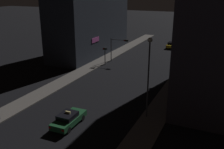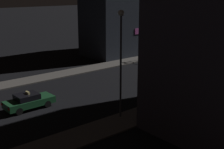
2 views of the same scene
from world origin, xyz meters
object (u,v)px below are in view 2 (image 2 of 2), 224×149
at_px(street_lamp_near_block, 121,49).
at_px(taxi, 29,101).
at_px(traffic_light_left_kerb, 146,46).
at_px(traffic_light_overhead, 166,38).

bearing_deg(street_lamp_near_block, taxi, -144.01).
bearing_deg(street_lamp_near_block, traffic_light_left_kerb, 128.58).
relative_size(traffic_light_overhead, street_lamp_near_block, 0.52).
xyz_separation_m(taxi, traffic_light_left_kerb, (-6.46, 21.56, 1.63)).
xyz_separation_m(taxi, street_lamp_near_block, (6.80, 4.94, 5.14)).
bearing_deg(traffic_light_overhead, traffic_light_left_kerb, -117.61).
distance_m(traffic_light_left_kerb, street_lamp_near_block, 21.55).
bearing_deg(taxi, street_lamp_near_block, 35.99).
xyz_separation_m(traffic_light_overhead, traffic_light_left_kerb, (-1.40, -2.67, -0.97)).
relative_size(taxi, street_lamp_near_block, 0.51).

